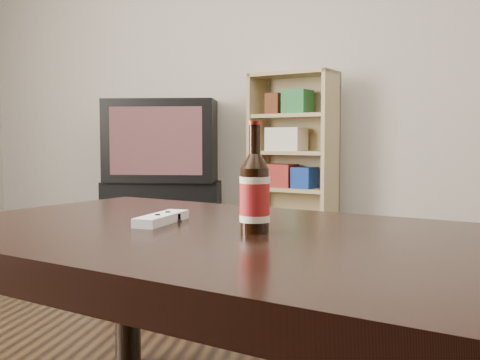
% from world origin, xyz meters
% --- Properties ---
extents(wall_back, '(5.00, 0.02, 2.70)m').
position_xyz_m(wall_back, '(0.00, 3.01, 1.35)').
color(wall_back, beige).
rests_on(wall_back, ground).
extents(tv_stand, '(0.97, 0.55, 0.37)m').
position_xyz_m(tv_stand, '(-0.99, 2.86, 0.19)').
color(tv_stand, black).
rests_on(tv_stand, floor).
extents(tv, '(0.91, 0.62, 0.65)m').
position_xyz_m(tv, '(-0.99, 2.86, 0.69)').
color(tv, black).
rests_on(tv, tv_stand).
extents(bookshelf, '(0.72, 0.53, 1.21)m').
position_xyz_m(bookshelf, '(0.07, 2.81, 0.63)').
color(bookshelf, '#9F8053').
rests_on(bookshelf, floor).
extents(coffee_table, '(1.57, 1.27, 0.51)m').
position_xyz_m(coffee_table, '(0.18, -0.39, 0.44)').
color(coffee_table, black).
rests_on(coffee_table, floor).
extents(beer_bottle, '(0.06, 0.06, 0.22)m').
position_xyz_m(beer_bottle, '(0.23, -0.40, 0.59)').
color(beer_bottle, black).
rests_on(beer_bottle, coffee_table).
extents(phone, '(0.07, 0.11, 0.02)m').
position_xyz_m(phone, '(0.01, -0.24, 0.52)').
color(phone, '#B3B2B4').
rests_on(phone, coffee_table).
extents(remote, '(0.08, 0.19, 0.02)m').
position_xyz_m(remote, '(0.01, -0.31, 0.52)').
color(remote, silver).
rests_on(remote, coffee_table).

